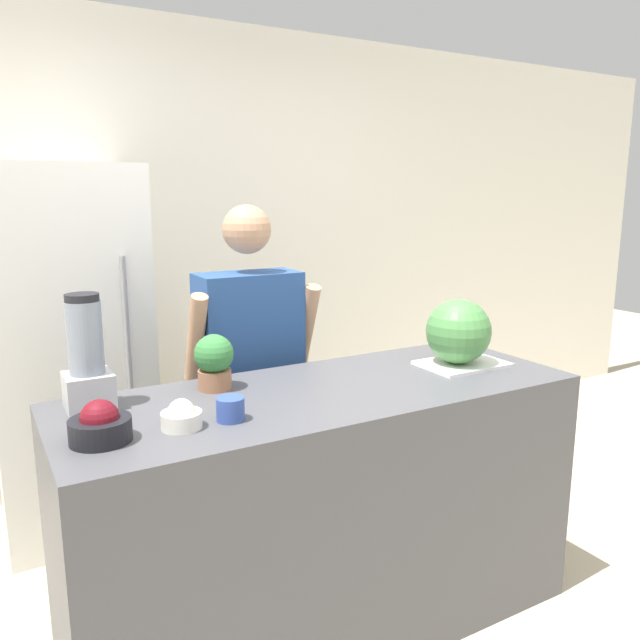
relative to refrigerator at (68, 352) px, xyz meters
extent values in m
cube|color=white|center=(0.70, 0.40, 0.41)|extent=(8.00, 0.06, 2.60)
cube|color=#4C4C51|center=(0.70, -1.28, -0.41)|extent=(1.90, 0.70, 0.95)
cube|color=white|center=(0.00, 0.00, 0.00)|extent=(0.70, 0.69, 1.78)
cylinder|color=gray|center=(0.21, -0.36, 0.18)|extent=(0.02, 0.02, 0.62)
cube|color=gray|center=(0.66, -0.69, -0.51)|extent=(0.33, 0.18, 0.77)
cube|color=#284C8C|center=(0.66, -0.69, 0.15)|extent=(0.44, 0.22, 0.55)
sphere|color=tan|center=(0.66, -0.69, 0.61)|extent=(0.21, 0.21, 0.21)
cylinder|color=tan|center=(0.40, -0.73, 0.14)|extent=(0.07, 0.22, 0.46)
cylinder|color=tan|center=(0.92, -0.73, 0.14)|extent=(0.07, 0.22, 0.46)
cube|color=white|center=(1.35, -1.29, 0.07)|extent=(0.34, 0.24, 0.01)
sphere|color=#4C8C47|center=(1.33, -1.29, 0.21)|extent=(0.26, 0.26, 0.26)
cylinder|color=black|center=(-0.10, -1.39, 0.10)|extent=(0.18, 0.18, 0.07)
sphere|color=maroon|center=(-0.10, -1.39, 0.13)|extent=(0.11, 0.11, 0.11)
cylinder|color=white|center=(0.13, -1.40, 0.09)|extent=(0.12, 0.12, 0.05)
sphere|color=white|center=(0.13, -1.40, 0.11)|extent=(0.08, 0.08, 0.08)
cylinder|color=#334C9E|center=(0.29, -1.41, 0.10)|extent=(0.09, 0.09, 0.07)
cube|color=#B7B7BC|center=(-0.08, -1.08, 0.12)|extent=(0.15, 0.15, 0.12)
cylinder|color=gray|center=(-0.08, -1.08, 0.30)|extent=(0.11, 0.11, 0.24)
cylinder|color=black|center=(-0.08, -1.08, 0.43)|extent=(0.11, 0.11, 0.02)
cylinder|color=#996647|center=(0.36, -1.08, 0.10)|extent=(0.12, 0.12, 0.07)
sphere|color=#387F3D|center=(0.36, -1.08, 0.19)|extent=(0.14, 0.14, 0.14)
camera|label=1|loc=(-0.39, -3.16, 0.76)|focal=35.00mm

